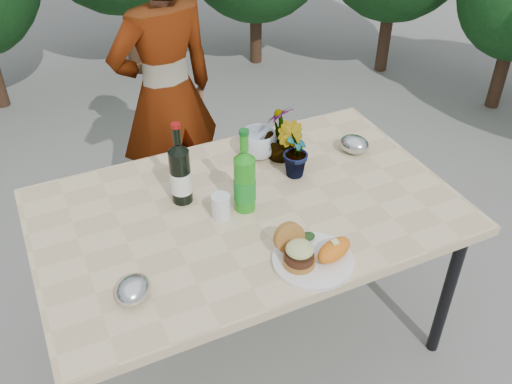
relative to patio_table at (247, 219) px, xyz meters
name	(u,v)px	position (x,y,z in m)	size (l,w,h in m)	color
ground	(249,334)	(0.00, 0.00, -0.69)	(80.00, 80.00, 0.00)	slate
patio_table	(247,219)	(0.00, 0.00, 0.00)	(1.60, 1.00, 0.75)	beige
dinner_plate	(313,260)	(0.08, -0.37, 0.06)	(0.28, 0.28, 0.01)	white
burger_stack	(297,250)	(0.03, -0.35, 0.12)	(0.11, 0.16, 0.11)	#B7722D
sweet_potato	(334,250)	(0.15, -0.39, 0.10)	(0.15, 0.08, 0.06)	orange
grilled_veg	(305,238)	(0.10, -0.27, 0.09)	(0.08, 0.05, 0.03)	olive
wine_bottle	(180,174)	(-0.21, 0.15, 0.18)	(0.08, 0.08, 0.34)	black
sparkling_water	(245,181)	(-0.01, 0.00, 0.18)	(0.08, 0.08, 0.35)	#20911A
plastic_cup	(221,206)	(-0.11, -0.01, 0.10)	(0.07, 0.07, 0.10)	silver
seedling_left	(296,151)	(0.28, 0.14, 0.16)	(0.11, 0.07, 0.20)	#226020
seedling_mid	(293,150)	(0.26, 0.12, 0.17)	(0.13, 0.10, 0.23)	#2C5D1F
seedling_right	(281,132)	(0.27, 0.26, 0.18)	(0.14, 0.14, 0.25)	#256021
blue_bowl	(259,144)	(0.19, 0.30, 0.12)	(0.16, 0.16, 0.12)	silver
foil_packet_left	(133,290)	(-0.52, -0.27, 0.10)	(0.13, 0.11, 0.08)	#B8BCC0
foil_packet_right	(354,144)	(0.58, 0.16, 0.10)	(0.13, 0.11, 0.08)	#B2B4B9
person	(166,95)	(-0.01, 0.97, 0.08)	(0.56, 0.37, 1.55)	#A66653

